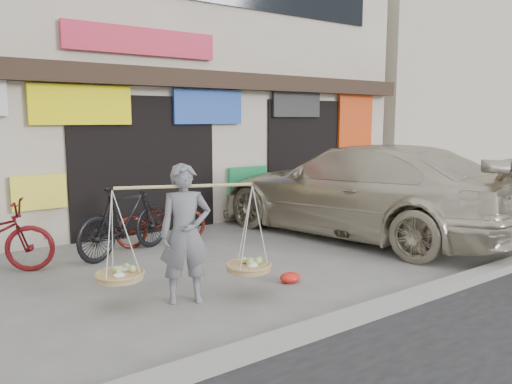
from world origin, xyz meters
TOP-DOWN VIEW (x-y plane):
  - ground at (0.00, 0.00)m, footprint 70.00×70.00m
  - kerb at (0.00, -2.00)m, footprint 70.00×0.25m
  - shophouse_block at (-0.00, 6.42)m, footprint 14.00×6.32m
  - neighbor_east at (13.50, 7.00)m, footprint 12.00×7.00m
  - street_vendor at (-1.16, -0.34)m, footprint 2.02×1.17m
  - bike_1 at (-0.95, 2.17)m, footprint 2.04×1.24m
  - bike_2 at (-0.16, 2.48)m, footprint 1.74×0.71m
  - suv at (3.30, 0.95)m, footprint 3.53×6.46m
  - red_bag at (0.35, -0.53)m, footprint 0.31×0.25m

SIDE VIEW (x-z plane):
  - ground at x=0.00m, z-range 0.00..0.00m
  - kerb at x=0.00m, z-range 0.00..0.12m
  - red_bag at x=0.35m, z-range 0.00..0.14m
  - bike_2 at x=-0.16m, z-range 0.00..0.90m
  - bike_1 at x=-0.95m, z-range 0.00..1.19m
  - street_vendor at x=-1.16m, z-range -0.06..1.66m
  - suv at x=3.30m, z-range 0.00..1.78m
  - neighbor_east at x=13.50m, z-range 0.00..6.40m
  - shophouse_block at x=0.00m, z-range -0.05..6.95m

